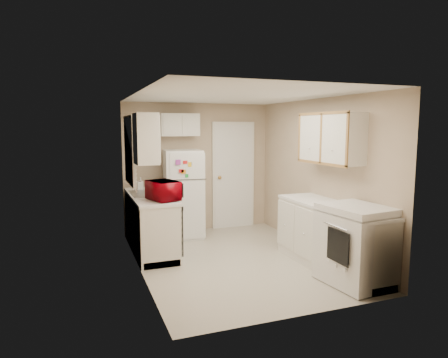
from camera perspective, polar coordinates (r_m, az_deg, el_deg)
name	(u,v)px	position (r m, az deg, el deg)	size (l,w,h in m)	color
floor	(236,259)	(6.06, 1.68, -11.42)	(3.80, 3.80, 0.00)	beige
ceiling	(236,96)	(5.76, 1.77, 11.82)	(3.80, 3.80, 0.00)	white
wall_left	(139,185)	(5.42, -12.11, -0.78)	(3.80, 3.80, 0.00)	tan
wall_right	(318,176)	(6.44, 13.34, 0.46)	(3.80, 3.80, 0.00)	tan
wall_back	(198,167)	(7.57, -3.69, 1.66)	(2.80, 2.80, 0.00)	tan
wall_front	(307,203)	(4.11, 11.75, -3.36)	(2.80, 2.80, 0.00)	tan
left_counter	(150,223)	(6.48, -10.46, -6.15)	(0.60, 1.80, 0.90)	silver
dishwasher	(177,227)	(5.96, -6.69, -6.89)	(0.03, 0.58, 0.72)	black
sink	(148,196)	(6.55, -10.77, -2.37)	(0.54, 0.74, 0.16)	gray
microwave	(164,190)	(5.88, -8.64, -1.55)	(0.28, 0.51, 0.34)	#93000C
soap_bottle	(141,184)	(6.96, -11.84, -0.65)	(0.09, 0.09, 0.21)	white
window_blinds	(130,150)	(6.43, -13.22, 4.03)	(0.10, 0.98, 1.08)	silver
upper_cabinet_left	(146,139)	(5.61, -11.09, 5.67)	(0.30, 0.45, 0.70)	silver
refrigerator	(183,194)	(7.13, -5.85, -2.13)	(0.64, 0.62, 1.56)	white
cabinet_over_fridge	(179,125)	(7.28, -6.45, 7.70)	(0.70, 0.30, 0.40)	silver
interior_door	(233,176)	(7.78, 1.34, 0.50)	(0.86, 0.06, 2.08)	white
right_counter	(331,237)	(5.77, 15.05, -7.99)	(0.60, 2.00, 0.90)	silver
stove	(355,245)	(5.30, 18.25, -8.90)	(0.67, 0.83, 1.01)	white
upper_cabinet_right	(331,138)	(5.90, 14.99, 5.63)	(0.30, 1.20, 0.70)	silver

